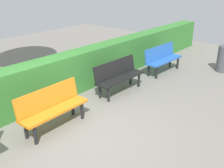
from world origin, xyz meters
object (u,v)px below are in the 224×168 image
bench_orange (52,106)px  trash_bin (224,59)px  bench_blue (162,58)px  bench_black (118,75)px

bench_orange → trash_bin: size_ratio=1.81×
bench_blue → bench_black: (2.17, -0.07, 0.00)m
bench_blue → trash_bin: 2.04m
bench_blue → bench_black: same height
bench_orange → trash_bin: (-5.83, 1.47, -0.06)m
bench_blue → bench_orange: bearing=2.8°
bench_blue → bench_orange: same height
bench_blue → bench_orange: 4.47m
bench_black → bench_orange: 2.30m
bench_black → bench_orange: size_ratio=1.03×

